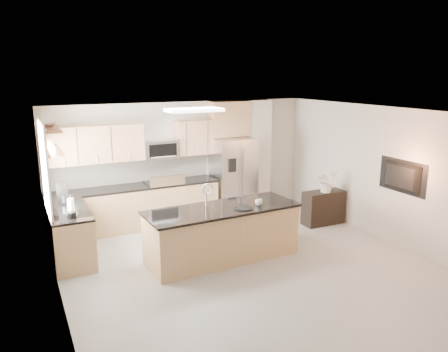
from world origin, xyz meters
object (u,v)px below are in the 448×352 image
island (222,233)px  platter (244,208)px  television (399,177)px  blender (71,209)px  bowl (48,124)px  microwave (160,149)px  cup (259,202)px  credenza (323,208)px  refrigerator (233,177)px  flower_vase (327,176)px  coffee_maker (63,194)px  range (164,203)px  kettle (71,204)px

island → platter: size_ratio=8.50×
television → blender: bearing=74.4°
island → bowl: 3.47m
microwave → cup: bearing=-68.3°
microwave → credenza: microwave is taller
refrigerator → television: 3.62m
refrigerator → television: size_ratio=1.65×
blender → flower_vase: (5.18, -0.03, 0.02)m
bowl → coffee_maker: bearing=57.1°
cup → bowl: 3.81m
coffee_maker → television: (5.61, -2.48, 0.25)m
bowl → television: size_ratio=0.30×
island → credenza: 2.85m
range → microwave: size_ratio=1.50×
range → credenza: range is taller
range → kettle: bearing=-149.2°
cup → flower_vase: 2.25m
platter → credenza: bearing=19.5°
platter → kettle: bearing=156.0°
range → platter: 2.53m
refrigerator → cup: bearing=-106.4°
microwave → blender: size_ratio=2.29×
range → cup: 2.59m
cup → television: 2.67m
platter → bowl: bowl is taller
platter → television: 2.98m
kettle → bowl: bearing=124.2°
range → cup: size_ratio=8.76×
flower_vase → television: (0.41, -1.53, 0.26)m
refrigerator → microwave: bearing=174.1°
coffee_maker → television: 6.14m
coffee_maker → flower_vase: size_ratio=0.52×
platter → flower_vase: (2.45, 0.81, 0.15)m
cup → television: size_ratio=0.12×
credenza → platter: 2.67m
range → coffee_maker: size_ratio=3.08×
bowl → credenza: bearing=-6.9°
kettle → range: bearing=30.8°
television → credenza: bearing=14.2°
cup → platter: size_ratio=0.40×
credenza → coffee_maker: bearing=171.2°
range → island: 2.22m
range → bowl: bearing=-158.7°
blender → island: bearing=-14.5°
platter → coffee_maker: coffee_maker is taller
blender → flower_vase: size_ratio=0.46×
blender → cup: bearing=-14.3°
range → blender: size_ratio=3.44×
coffee_maker → bowl: (-0.16, -0.24, 1.28)m
credenza → television: television is taller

